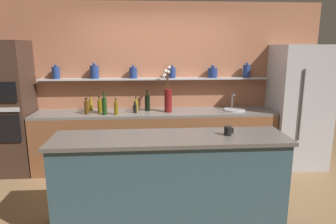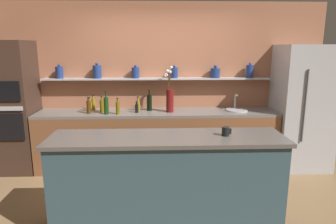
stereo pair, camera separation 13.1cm
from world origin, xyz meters
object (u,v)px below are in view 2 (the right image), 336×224
Objects in this scene: refrigerator at (302,108)px; bottle_oil_0 at (90,106)px; bottle_oil_8 at (118,108)px; bottle_sauce_3 at (137,108)px; coffee_mug at (226,131)px; oven_tower at (14,108)px; bottle_wine_1 at (106,105)px; bottle_spirit_4 at (89,107)px; bottle_oil_7 at (138,105)px; bottle_wine_6 at (149,103)px; sink_fixture at (237,109)px; flower_vase at (170,97)px; bottle_oil_5 at (102,106)px; bottle_oil_2 at (94,104)px.

refrigerator reaches higher than bottle_oil_0.
bottle_oil_8 is at bearing -25.80° from bottle_oil_0.
bottle_sauce_3 is 1.78× the size of coffee_mug.
oven_tower is at bearing 179.53° from refrigerator.
bottle_wine_1 reaches higher than bottle_spirit_4.
bottle_oil_7 is at bearing 26.25° from bottle_wine_1.
bottle_wine_6 is 1.36× the size of bottle_oil_8.
bottle_sauce_3 is at bearing -142.01° from bottle_wine_6.
sink_fixture reaches higher than bottle_oil_0.
bottle_spirit_4 reaches higher than bottle_oil_0.
bottle_spirit_4 is (0.02, -0.15, 0.02)m from bottle_oil_0.
bottle_sauce_3 is (1.88, -0.07, -0.01)m from oven_tower.
coffee_mug is (-1.59, -1.61, 0.10)m from refrigerator.
flower_vase reaches higher than bottle_oil_5.
oven_tower is at bearing 173.94° from bottle_oil_8.
flower_vase is at bearing -0.92° from oven_tower.
oven_tower reaches higher than sink_fixture.
bottle_spirit_4 is (-0.02, -0.24, 0.01)m from bottle_oil_2.
bottle_wine_6 is (2.07, 0.08, 0.05)m from oven_tower.
sink_fixture is at bearing 2.86° from bottle_sauce_3.
bottle_oil_5 reaches higher than bottle_oil_2.
bottle_wine_1 is at bearing 172.41° from bottle_oil_8.
bottle_wine_1 is 1.42× the size of bottle_oil_2.
bottle_wine_6 reaches higher than bottle_oil_2.
bottle_sauce_3 is (0.70, -0.21, -0.03)m from bottle_oil_2.
bottle_oil_8 is (0.42, -0.32, 0.00)m from bottle_oil_2.
bottle_oil_0 is 0.89× the size of bottle_oil_5.
oven_tower is 9.10× the size of bottle_oil_0.
bottle_oil_7 is (-2.58, 0.12, 0.04)m from refrigerator.
bottle_sauce_3 is at bearing -8.02° from bottle_oil_5.
oven_tower is at bearing 175.16° from bottle_spirit_4.
refrigerator reaches higher than bottle_spirit_4.
refrigerator is 7.77× the size of bottle_spirit_4.
bottle_oil_0 is 2.44m from coffee_mug.
bottle_oil_8 is (0.46, -0.22, 0.02)m from bottle_oil_0.
bottle_oil_5 is at bearing -12.69° from bottle_oil_0.
bottle_wine_1 is at bearing -175.50° from sink_fixture.
sink_fixture is 1.85m from bottle_oil_8.
oven_tower is 11.44× the size of bottle_sauce_3.
oven_tower reaches higher than coffee_mug.
bottle_oil_0 is at bearing 178.95° from sink_fixture.
coffee_mug is at bearing -60.01° from bottle_oil_7.
sink_fixture and bottle_spirit_4 have the same top height.
bottle_oil_7 is (-0.18, -0.00, -0.04)m from bottle_wine_6.
oven_tower is 1.16m from bottle_spirit_4.
coffee_mug is (-0.56, -1.66, 0.13)m from sink_fixture.
bottle_oil_0 is 0.88× the size of bottle_spirit_4.
coffee_mug is at bearing -134.63° from refrigerator.
bottle_wine_1 is at bearing -59.44° from bottle_oil_5.
sink_fixture reaches higher than bottle_oil_7.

